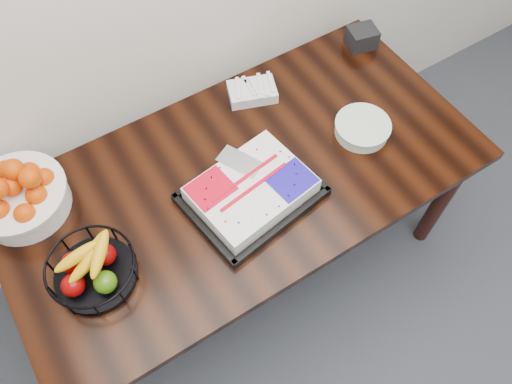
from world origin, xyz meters
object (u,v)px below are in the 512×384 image
plate_stack (362,128)px  napkin_box (362,37)px  cake_tray (251,191)px  fruit_basket (92,269)px  table (244,187)px  tangerine_bowl (16,193)px

plate_stack → napkin_box: (0.31, 0.39, 0.02)m
cake_tray → napkin_box: size_ratio=4.18×
fruit_basket → table: bearing=8.1°
cake_tray → plate_stack: size_ratio=2.30×
napkin_box → tangerine_bowl: bearing=-179.4°
cake_tray → tangerine_bowl: 0.81m
fruit_basket → napkin_box: 1.47m
tangerine_bowl → napkin_box: (1.53, 0.02, -0.05)m
table → cake_tray: (-0.03, -0.10, 0.13)m
plate_stack → napkin_box: napkin_box is taller
plate_stack → tangerine_bowl: bearing=163.0°
plate_stack → cake_tray: bearing=-177.5°
table → fruit_basket: fruit_basket is taller
tangerine_bowl → fruit_basket: size_ratio=1.19×
napkin_box → cake_tray: bearing=-153.5°
napkin_box → plate_stack: bearing=-128.0°
table → plate_stack: plate_stack is taller
tangerine_bowl → plate_stack: 1.28m
table → napkin_box: 0.87m
cake_tray → napkin_box: bearing=26.5°
cake_tray → napkin_box: 0.92m
table → fruit_basket: 0.64m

